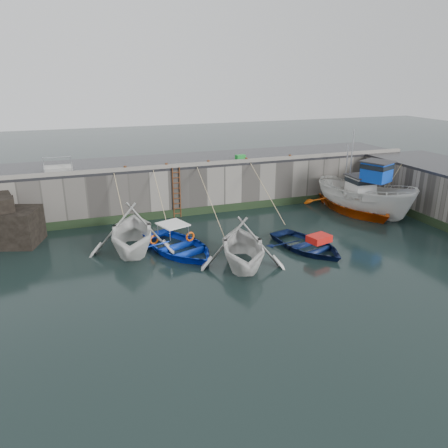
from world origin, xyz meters
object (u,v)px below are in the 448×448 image
object	(u,v)px
ladder	(177,193)
boat_near_white	(133,250)
bollard_c	(208,162)
boat_near_blacktrim	(242,265)
fish_crate	(240,157)
boat_near_blue	(179,251)
bollard_b	(166,165)
boat_far_orange	(354,202)
boat_near_navy	(307,249)
bollard_d	(246,160)
bollard_e	(290,157)
bollard_a	(125,168)
boat_far_white	(365,198)

from	to	relation	value
ladder	boat_near_white	xyz separation A→B (m)	(-3.50, -4.56, -1.59)
ladder	bollard_c	bearing A→B (deg)	8.67
boat_near_blacktrim	fish_crate	xyz separation A→B (m)	(3.58, 9.30, 3.32)
ladder	boat_near_blue	distance (m)	5.87
ladder	bollard_b	size ratio (longest dim) A/B	11.43
boat_far_orange	bollard_c	distance (m)	10.08
boat_near_blue	bollard_c	xyz separation A→B (m)	(3.50, 5.83, 3.30)
boat_near_navy	boat_far_orange	distance (m)	8.18
bollard_d	bollard_e	bearing A→B (deg)	0.00
bollard_a	bollard_d	xyz separation A→B (m)	(7.80, 0.00, 0.00)
bollard_c	bollard_d	size ratio (longest dim) A/B	1.00
boat_far_white	boat_near_navy	bearing A→B (deg)	-172.88
boat_near_blue	boat_far_orange	world-z (taller)	boat_far_orange
boat_near_blacktrim	bollard_a	distance (m)	9.97
ladder	bollard_b	xyz separation A→B (m)	(-0.50, 0.34, 1.71)
bollard_c	bollard_e	xyz separation A→B (m)	(5.80, 0.00, 0.00)
boat_near_blue	boat_near_blacktrim	world-z (taller)	boat_near_blacktrim
boat_far_orange	bollard_b	world-z (taller)	boat_far_orange
ladder	boat_near_white	world-z (taller)	ladder
boat_near_white	boat_far_orange	world-z (taller)	boat_far_orange
bollard_c	boat_near_blue	bearing A→B (deg)	-120.96
boat_near_white	boat_near_blacktrim	xyz separation A→B (m)	(4.65, -3.55, 0.00)
boat_far_white	boat_far_orange	xyz separation A→B (m)	(-0.02, 1.10, -0.61)
bollard_b	boat_far_white	bearing A→B (deg)	-17.59
boat_near_navy	bollard_d	distance (m)	8.42
fish_crate	bollard_b	world-z (taller)	fish_crate
bollard_e	boat_near_blue	bearing A→B (deg)	-147.91
boat_near_navy	boat_near_white	bearing A→B (deg)	147.26
bollard_a	bollard_d	distance (m)	7.80
bollard_c	fish_crate	bearing A→B (deg)	18.74
boat_near_white	bollard_c	bearing A→B (deg)	51.57
boat_near_white	boat_far_orange	distance (m)	15.16
boat_near_blue	bollard_a	bearing A→B (deg)	87.29
bollard_d	bollard_e	distance (m)	3.20
boat_far_white	fish_crate	size ratio (longest dim) A/B	11.41
boat_far_orange	bollard_a	xyz separation A→B (m)	(-14.50, 2.71, 2.81)
bollard_a	bollard_b	xyz separation A→B (m)	(2.50, 0.00, 0.00)
boat_near_blacktrim	fish_crate	size ratio (longest dim) A/B	7.83
boat_near_white	boat_far_orange	xyz separation A→B (m)	(15.00, 2.19, 0.49)
boat_near_blue	ladder	bearing A→B (deg)	57.72
boat_far_white	bollard_a	distance (m)	15.17
bollard_d	ladder	bearing A→B (deg)	-176.00
boat_near_blue	boat_far_white	xyz separation A→B (m)	(12.81, 2.02, 1.10)
boat_near_white	bollard_b	world-z (taller)	bollard_b
boat_near_navy	bollard_b	distance (m)	10.10
boat_near_blacktrim	bollard_c	xyz separation A→B (m)	(1.05, 8.44, 3.30)
boat_near_blacktrim	bollard_d	world-z (taller)	bollard_d
fish_crate	bollard_c	xyz separation A→B (m)	(-2.53, -0.86, -0.02)
ladder	boat_near_navy	size ratio (longest dim) A/B	0.70
boat_far_white	bollard_b	world-z (taller)	boat_far_white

